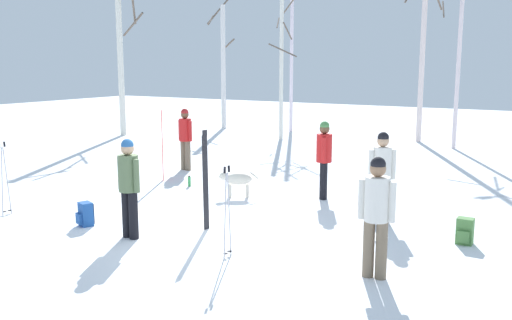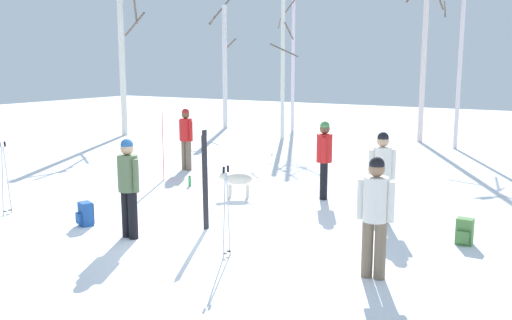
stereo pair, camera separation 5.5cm
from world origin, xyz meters
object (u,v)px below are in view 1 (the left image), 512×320
(person_2, at_px, (382,171))
(birch_tree_2, at_px, (292,39))
(person_1, at_px, (185,135))
(backpack_1, at_px, (85,214))
(ski_pair_planted_0, at_px, (205,181))
(birch_tree_3, at_px, (282,68))
(person_0, at_px, (129,182))
(person_4, at_px, (324,155))
(dog, at_px, (237,180))
(ski_poles_0, at_px, (227,209))
(person_3, at_px, (376,210))
(ski_pair_planted_1, at_px, (162,146))
(birch_tree_0, at_px, (121,47))
(backpack_0, at_px, (465,231))
(birch_tree_4, at_px, (423,33))
(birch_tree_5, at_px, (460,36))
(ski_poles_1, at_px, (4,176))
(birch_tree_1, at_px, (223,64))
(water_bottle_0, at_px, (189,181))

(person_2, xyz_separation_m, birch_tree_2, (-7.79, 11.62, 2.97))
(person_1, bearing_deg, backpack_1, -71.75)
(ski_pair_planted_0, relative_size, birch_tree_3, 0.32)
(person_0, relative_size, person_4, 1.00)
(dog, relative_size, ski_poles_0, 0.56)
(person_2, bearing_deg, person_3, -73.45)
(ski_pair_planted_1, height_order, birch_tree_0, birch_tree_0)
(person_4, xyz_separation_m, birch_tree_3, (-5.34, 8.08, 1.78))
(backpack_0, height_order, birch_tree_0, birch_tree_0)
(person_2, bearing_deg, birch_tree_4, 101.26)
(person_3, distance_m, ski_pair_planted_0, 3.44)
(birch_tree_2, distance_m, birch_tree_5, 7.20)
(ski_poles_1, bearing_deg, birch_tree_5, 66.55)
(person_1, distance_m, backpack_0, 8.49)
(person_3, bearing_deg, ski_poles_0, -171.50)
(person_4, bearing_deg, backpack_1, -125.03)
(birch_tree_1, bearing_deg, birch_tree_3, -26.05)
(person_2, distance_m, water_bottle_0, 5.11)
(backpack_0, bearing_deg, ski_poles_1, -161.82)
(person_3, xyz_separation_m, person_4, (-2.49, 3.91, 0.00))
(ski_poles_1, bearing_deg, birch_tree_1, 107.32)
(birch_tree_2, relative_size, birch_tree_4, 0.98)
(ski_pair_planted_0, relative_size, backpack_1, 4.10)
(person_0, bearing_deg, birch_tree_3, 106.40)
(person_1, bearing_deg, birch_tree_3, 95.58)
(birch_tree_0, bearing_deg, person_4, -27.19)
(water_bottle_0, relative_size, birch_tree_0, 0.04)
(backpack_1, height_order, birch_tree_3, birch_tree_3)
(person_0, xyz_separation_m, water_bottle_0, (-1.60, 3.76, -0.86))
(person_1, bearing_deg, backpack_0, -19.66)
(ski_poles_1, height_order, backpack_1, ski_poles_1)
(person_3, xyz_separation_m, birch_tree_0, (-14.01, 9.82, 2.59))
(person_0, height_order, backpack_1, person_0)
(birch_tree_4, relative_size, birch_tree_5, 1.05)
(birch_tree_1, bearing_deg, birch_tree_0, -117.48)
(person_1, xyz_separation_m, ski_pair_planted_0, (3.79, -4.34, -0.08))
(person_0, relative_size, backpack_0, 3.90)
(person_2, bearing_deg, ski_poles_0, -115.20)
(ski_pair_planted_0, bearing_deg, ski_poles_0, -42.06)
(backpack_1, bearing_deg, person_1, 108.25)
(dog, distance_m, birch_tree_3, 9.92)
(ski_poles_0, bearing_deg, water_bottle_0, 133.71)
(person_1, bearing_deg, person_0, -61.28)
(person_2, bearing_deg, birch_tree_1, 134.50)
(person_2, xyz_separation_m, backpack_1, (-4.61, -2.96, -0.77))
(person_4, xyz_separation_m, birch_tree_1, (-9.36, 10.05, 1.90))
(ski_poles_0, bearing_deg, birch_tree_4, 93.25)
(birch_tree_0, height_order, birch_tree_4, birch_tree_4)
(birch_tree_2, height_order, birch_tree_3, birch_tree_2)
(ski_pair_planted_0, height_order, backpack_1, ski_pair_planted_0)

